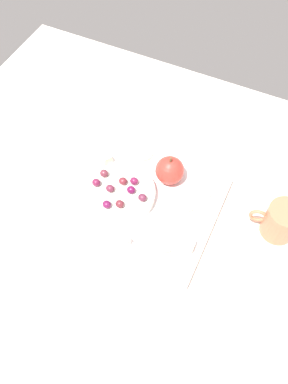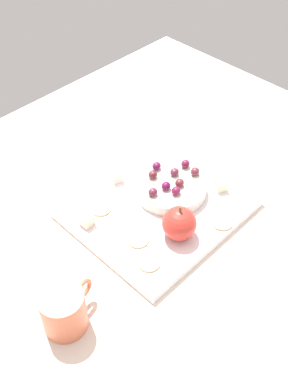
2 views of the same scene
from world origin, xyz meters
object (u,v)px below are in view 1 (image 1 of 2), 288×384
(serving_dish, at_px, (121,194))
(cracker_2, at_px, (166,244))
(cracker_1, at_px, (187,204))
(grape_3, at_px, (120,204))
(grape_4, at_px, (123,181))
(grape_0, at_px, (107,204))
(apple_whole, at_px, (170,170))
(grape_7, at_px, (97,182))
(grape_2, at_px, (111,187))
(cheese_cube_0, at_px, (123,242))
(cracker_3, at_px, (144,154))
(grape_1, at_px, (134,181))
(cup, at_px, (281,221))
(cracker_0, at_px, (205,190))
(grape_6, at_px, (131,190))
(grape_8, at_px, (142,198))
(platter, at_px, (142,203))
(cheese_cube_1, at_px, (189,245))
(cheese_cube_2, at_px, (106,159))
(grape_5, at_px, (104,173))

(serving_dish, height_order, cracker_2, serving_dish)
(cracker_1, xyz_separation_m, grape_3, (-0.12, -0.08, 0.03))
(cracker_2, height_order, grape_4, grape_4)
(grape_0, bearing_deg, apple_whole, 58.48)
(cracker_2, bearing_deg, grape_7, 163.20)
(cracker_1, relative_size, cracker_2, 1.00)
(grape_2, bearing_deg, grape_3, -38.69)
(serving_dish, distance_m, cheese_cube_0, 0.12)
(grape_3, bearing_deg, grape_4, 110.37)
(serving_dish, xyz_separation_m, cracker_3, (-0.01, 0.13, -0.01))
(grape_1, distance_m, cup, 0.32)
(cracker_3, distance_m, grape_3, 0.17)
(cracker_0, xyz_separation_m, grape_6, (-0.14, -0.09, 0.03))
(grape_1, height_order, grape_8, same)
(serving_dish, distance_m, grape_3, 0.04)
(cracker_2, relative_size, grape_6, 2.25)
(cup, bearing_deg, cracker_2, -145.04)
(grape_3, xyz_separation_m, grape_4, (-0.02, 0.06, -0.00))
(serving_dish, bearing_deg, apple_whole, 49.77)
(cracker_1, height_order, grape_0, grape_0)
(serving_dish, relative_size, grape_7, 7.84)
(platter, distance_m, cracker_0, 0.15)
(grape_2, relative_size, grape_6, 1.00)
(cheese_cube_1, bearing_deg, grape_2, 167.08)
(cheese_cube_0, height_order, grape_7, grape_7)
(platter, bearing_deg, cheese_cube_2, 153.34)
(cracker_2, bearing_deg, cracker_1, 87.98)
(cheese_cube_1, height_order, grape_0, grape_0)
(apple_whole, height_order, cheese_cube_0, apple_whole)
(cheese_cube_2, height_order, grape_5, grape_5)
(grape_3, bearing_deg, cheese_cube_2, 130.90)
(cracker_3, distance_m, grape_7, 0.15)
(grape_3, bearing_deg, cracker_0, 41.90)
(cheese_cube_0, distance_m, grape_7, 0.15)
(grape_4, relative_size, grape_5, 1.00)
(cheese_cube_1, bearing_deg, grape_3, 174.23)
(cracker_3, bearing_deg, grape_3, -82.71)
(cracker_1, xyz_separation_m, grape_1, (-0.12, -0.01, 0.03))
(grape_5, height_order, cup, cup)
(platter, height_order, grape_6, grape_6)
(cracker_0, height_order, grape_8, grape_8)
(grape_3, bearing_deg, cup, 19.20)
(cracker_0, bearing_deg, grape_7, -154.76)
(cheese_cube_0, distance_m, cheese_cube_2, 0.22)
(cracker_2, relative_size, grape_8, 2.25)
(apple_whole, height_order, grape_3, apple_whole)
(cheese_cube_0, distance_m, grape_2, 0.13)
(cracker_3, relative_size, grape_8, 2.25)
(cracker_1, height_order, grape_5, grape_5)
(grape_8, bearing_deg, grape_5, 168.73)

